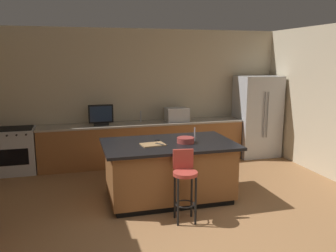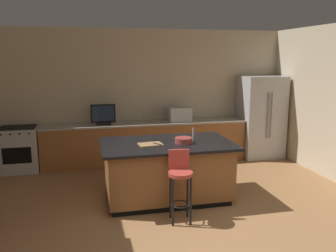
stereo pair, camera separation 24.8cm
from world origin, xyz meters
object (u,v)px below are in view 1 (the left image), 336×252
fruit_bowl (186,140)px  tv_monitor (101,116)px  refrigerator (257,116)px  kitchen_island (169,170)px  cell_phone (157,141)px  range_oven (16,151)px  bar_stool_center (185,179)px  cutting_board (153,144)px  microwave (177,114)px  tv_remote (160,144)px

fruit_bowl → tv_monitor: bearing=118.8°
refrigerator → tv_monitor: size_ratio=3.69×
kitchen_island → cell_phone: bearing=139.6°
range_oven → bar_stool_center: 3.86m
bar_stool_center → cutting_board: bar_stool_center is taller
tv_monitor → cutting_board: (0.61, -2.09, -0.14)m
tv_monitor → cutting_board: 2.18m
cutting_board → microwave: bearing=64.4°
microwave → tv_monitor: bearing=-178.2°
kitchen_island → tv_monitor: size_ratio=4.14×
kitchen_island → tv_monitor: tv_monitor is taller
fruit_bowl → cell_phone: size_ratio=1.83×
bar_stool_center → cutting_board: (-0.28, 0.72, 0.34)m
tv_monitor → cutting_board: size_ratio=1.40×
kitchen_island → tv_remote: tv_remote is taller
refrigerator → cell_phone: bearing=-146.9°
kitchen_island → refrigerator: refrigerator is taller
kitchen_island → range_oven: bearing=141.4°
tv_monitor → tv_remote: size_ratio=2.96×
microwave → cell_phone: microwave is taller
range_oven → cutting_board: (2.29, -2.14, 0.49)m
tv_monitor → bar_stool_center: bearing=-72.3°
microwave → cutting_board: size_ratio=1.34×
cell_phone → tv_remote: size_ratio=0.88×
kitchen_island → cutting_board: bearing=-162.9°
refrigerator → microwave: refrigerator is taller
range_oven → tv_remote: size_ratio=5.36×
microwave → cell_phone: size_ratio=3.20×
refrigerator → range_oven: size_ratio=2.03×
fruit_bowl → tv_remote: (-0.43, -0.04, -0.03)m
tv_monitor → bar_stool_center: tv_monitor is taller
cell_phone → kitchen_island: bearing=-18.0°
refrigerator → bar_stool_center: size_ratio=1.85×
microwave → bar_stool_center: 2.99m
microwave → tv_remote: bearing=-113.1°
kitchen_island → bar_stool_center: size_ratio=2.07×
microwave → refrigerator: bearing=-2.0°
microwave → tv_monitor: tv_monitor is taller
fruit_bowl → cutting_board: 0.53m
refrigerator → bar_stool_center: refrigerator is taller
bar_stool_center → range_oven: bearing=137.9°
range_oven → tv_remote: 3.27m
microwave → tv_monitor: 1.65m
kitchen_island → microwave: size_ratio=4.33×
fruit_bowl → tv_remote: 0.43m
kitchen_island → fruit_bowl: 0.57m
kitchen_island → range_oven: size_ratio=2.28×
kitchen_island → cell_phone: (-0.16, 0.14, 0.46)m
tv_monitor → refrigerator: bearing=-0.3°
kitchen_island → range_oven: 3.29m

